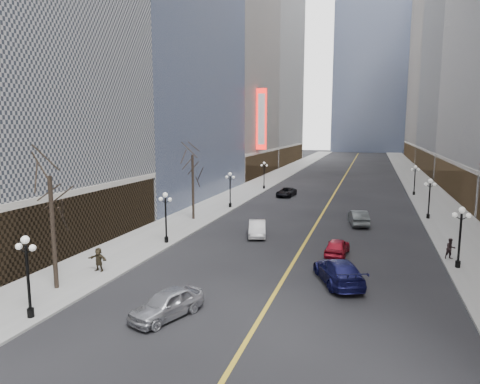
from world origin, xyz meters
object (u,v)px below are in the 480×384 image
Objects in this scene: car_nb_near at (167,304)px; streetlamp_west_0 at (27,268)px; streetlamp_west_2 at (230,186)px; car_nb_mid at (257,228)px; car_nb_far at (286,192)px; streetlamp_east_3 at (415,177)px; car_sb_far at (358,218)px; streetlamp_west_1 at (166,212)px; streetlamp_west_3 at (264,172)px; car_sb_near at (339,271)px; streetlamp_east_2 at (430,194)px; car_sb_mid at (337,247)px; streetlamp_east_1 at (460,231)px.

streetlamp_west_0 is at bearing -138.86° from car_nb_near.
streetlamp_west_2 is 14.80m from car_nb_mid.
streetlamp_west_2 is 0.94× the size of car_nb_far.
car_sb_far is (-7.47, -23.09, -2.10)m from streetlamp_east_3.
car_nb_far is at bearing -161.04° from streetlamp_east_3.
streetlamp_east_3 and streetlamp_west_0 have the same top height.
streetlamp_west_1 and streetlamp_west_3 have the same top height.
car_sb_near reaches higher than car_nb_near.
car_nb_near is at bearing -82.24° from car_nb_far.
streetlamp_east_2 and streetlamp_west_1 have the same top height.
car_sb_mid is (14.86, 17.03, -2.20)m from streetlamp_west_0.
streetlamp_east_1 is 18.00m from streetlamp_east_2.
streetlamp_west_1 is 1.01× the size of car_nb_mid.
streetlamp_east_3 is 29.68m from streetlamp_west_2.
streetlamp_west_3 is 1.01× the size of car_nb_mid.
streetlamp_east_1 is at bearing 177.88° from car_sb_mid.
streetlamp_east_2 and streetlamp_west_0 have the same top height.
streetlamp_west_1 is 30.15m from car_nb_far.
streetlamp_east_2 reaches higher than car_nb_near.
car_nb_far is (-18.53, 11.63, -2.23)m from streetlamp_east_2.
car_sb_near is at bearing -19.45° from streetlamp_west_1.
streetlamp_west_1 is 0.93× the size of car_sb_far.
car_nb_mid is at bearing -118.25° from streetlamp_east_3.
streetlamp_west_2 is (-23.60, -18.00, 0.00)m from streetlamp_east_3.
streetlamp_west_2 reaches higher than car_nb_far.
streetlamp_west_1 is 1.00× the size of car_nb_near.
streetlamp_west_1 is at bearing 180.00° from streetlamp_east_1.
streetlamp_west_0 is (-23.60, -52.00, 0.00)m from streetlamp_east_3.
streetlamp_west_1 reaches higher than car_nb_far.
streetlamp_west_3 is 38.06m from car_sb_mid.
car_sb_far is at bearing 92.24° from car_nb_near.
streetlamp_east_2 is at bearing -155.83° from car_sb_far.
car_nb_near is at bearing -104.91° from car_nb_mid.
car_sb_near is (15.45, -5.46, -2.08)m from streetlamp_west_1.
streetlamp_east_2 reaches higher than car_sb_near.
car_sb_near is 1.38× the size of car_sb_mid.
streetlamp_west_0 is 0.80× the size of car_sb_near.
streetlamp_east_3 is 1.00× the size of streetlamp_west_2.
car_nb_far is 30.24m from car_sb_mid.
car_sb_mid is (9.79, -28.61, 0.03)m from car_nb_far.
car_nb_near is at bearing 65.90° from car_sb_mid.
streetlamp_east_3 is at bearing 56.75° from streetlamp_west_1.
car_sb_near reaches higher than car_nb_mid.
car_sb_far is (11.07, -16.72, 0.13)m from car_nb_far.
car_sb_mid is at bearing 48.88° from streetlamp_west_0.
car_nb_mid is at bearing -77.17° from streetlamp_west_3.
streetlamp_east_3 is 23.60m from streetlamp_west_3.
streetlamp_west_1 is at bearing -158.26° from car_nb_mid.
streetlamp_east_3 is 57.10m from streetlamp_west_0.
car_sb_mid is (14.86, 1.03, -2.20)m from streetlamp_west_1.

